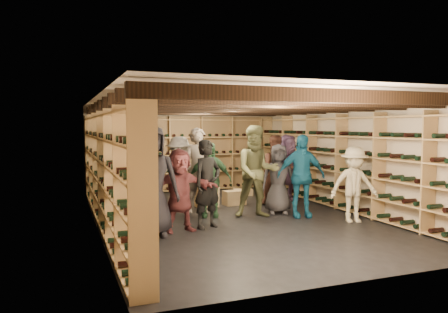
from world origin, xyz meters
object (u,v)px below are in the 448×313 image
person_2 (257,172)px  person_3 (354,184)px  crate_stack_right (234,198)px  person_9 (179,173)px  person_1 (207,184)px  person_4 (301,176)px  person_10 (209,180)px  person_8 (277,170)px  person_7 (198,170)px  person_12 (278,179)px  crate_stack_left (208,196)px  person_0 (152,181)px  crate_loose (243,192)px  person_11 (287,168)px  person_5 (180,190)px

person_2 → person_3: bearing=-19.4°
crate_stack_right → person_9: size_ratio=0.32×
person_2 → person_3: person_2 is taller
person_1 → person_4: size_ratio=0.95×
person_3 → person_10: size_ratio=0.96×
person_4 → person_8: (0.20, 1.44, -0.02)m
person_7 → person_12: person_7 is taller
crate_stack_left → person_1: bearing=-108.5°
person_1 → person_8: person_8 is taller
person_0 → crate_stack_right: bearing=47.5°
person_4 → person_9: 2.75m
person_9 → person_12: 2.24m
person_7 → crate_loose: bearing=55.3°
crate_loose → person_3: size_ratio=0.34×
crate_stack_right → person_9: (-1.34, -0.02, 0.65)m
person_0 → person_7: size_ratio=1.03×
person_4 → person_12: 0.57m
person_11 → person_10: bearing=-176.2°
person_1 → person_0: bearing=170.0°
crate_loose → person_7: size_ratio=0.27×
person_10 → person_12: size_ratio=1.04×
person_0 → person_8: size_ratio=1.15×
person_3 → crate_stack_right: bearing=135.7°
person_3 → crate_loose: bearing=116.0°
crate_loose → person_0: person_0 is taller
crate_loose → person_7: person_7 is taller
person_7 → person_11: (2.48, 0.53, -0.08)m
person_0 → person_1: person_0 is taller
person_11 → crate_stack_left: bearing=159.7°
crate_stack_left → person_3: bearing=-49.5°
person_11 → person_8: bearing=-165.5°
person_4 → person_7: person_7 is taller
person_1 → person_2: bearing=0.6°
person_8 → crate_stack_left: bearing=176.9°
crate_stack_left → person_4: size_ratio=0.30×
person_5 → crate_loose: bearing=48.3°
person_5 → person_8: size_ratio=0.90×
person_5 → crate_stack_right: bearing=45.0°
person_5 → person_3: bearing=-10.8°
person_7 → person_9: 0.61m
person_1 → person_7: person_7 is taller
crate_stack_right → person_12: bearing=-67.4°
person_9 → person_12: (1.86, -1.25, -0.07)m
crate_stack_right → person_8: size_ratio=0.31×
crate_stack_left → person_12: (1.19, -1.25, 0.49)m
person_7 → person_11: person_7 is taller
crate_stack_right → person_3: (1.50, -2.55, 0.57)m
person_2 → person_11: bearing=58.8°
person_8 → person_10: bearing=-151.1°
crate_stack_right → person_12: person_12 is taller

